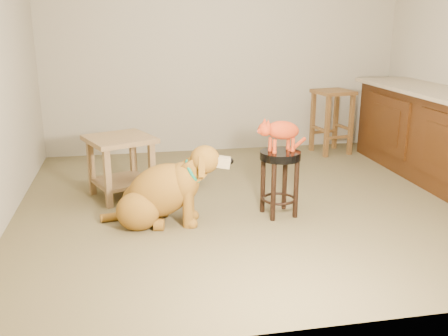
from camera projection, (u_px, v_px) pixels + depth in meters
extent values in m
cube|color=brown|center=(265.00, 201.00, 4.68)|extent=(4.50, 4.00, 0.01)
cube|color=#9C957E|center=(225.00, 48.00, 6.19)|extent=(4.50, 0.04, 2.60)
cube|color=#9C957E|center=(380.00, 91.00, 2.43)|extent=(4.50, 0.04, 2.60)
cube|color=#3C1F0A|center=(440.00, 138.00, 5.18)|extent=(0.60, 2.50, 0.90)
cube|color=gray|center=(443.00, 93.00, 5.04)|extent=(0.70, 2.56, 0.04)
cube|color=black|center=(438.00, 175.00, 5.31)|extent=(0.52, 2.50, 0.10)
cube|color=#3C1F0A|center=(445.00, 148.00, 4.60)|extent=(0.02, 0.90, 0.62)
cube|color=#3C1F0A|center=(386.00, 124.00, 5.63)|extent=(0.02, 0.90, 0.62)
cube|color=#321908|center=(444.00, 148.00, 4.59)|extent=(0.02, 0.60, 0.40)
cube|color=#321908|center=(385.00, 124.00, 5.63)|extent=(0.02, 0.60, 0.40)
cylinder|color=black|center=(285.00, 182.00, 4.42)|extent=(0.04, 0.04, 0.50)
cylinder|color=black|center=(263.00, 185.00, 4.35)|extent=(0.04, 0.04, 0.50)
cylinder|color=black|center=(296.00, 190.00, 4.23)|extent=(0.04, 0.04, 0.50)
cylinder|color=black|center=(273.00, 192.00, 4.16)|extent=(0.04, 0.04, 0.50)
torus|color=black|center=(279.00, 199.00, 4.32)|extent=(0.34, 0.34, 0.02)
cylinder|color=black|center=(280.00, 155.00, 4.21)|extent=(0.35, 0.35, 0.07)
cube|color=brown|center=(336.00, 120.00, 6.49)|extent=(0.06, 0.06, 0.75)
cube|color=brown|center=(313.00, 122.00, 6.38)|extent=(0.06, 0.06, 0.75)
cube|color=brown|center=(351.00, 125.00, 6.19)|extent=(0.06, 0.06, 0.75)
cube|color=brown|center=(327.00, 127.00, 6.07)|extent=(0.06, 0.06, 0.75)
cube|color=brown|center=(333.00, 92.00, 6.17)|extent=(0.50, 0.50, 0.04)
cube|color=brown|center=(133.00, 161.00, 5.02)|extent=(0.07, 0.07, 0.54)
cube|color=brown|center=(91.00, 167.00, 4.79)|extent=(0.07, 0.07, 0.54)
cube|color=brown|center=(152.00, 171.00, 4.67)|extent=(0.07, 0.07, 0.54)
cube|color=brown|center=(108.00, 179.00, 4.44)|extent=(0.07, 0.07, 0.54)
cube|color=brown|center=(119.00, 139.00, 4.64)|extent=(0.74, 0.74, 0.04)
cube|color=brown|center=(122.00, 181.00, 4.76)|extent=(0.63, 0.63, 0.03)
ellipsoid|color=brown|center=(143.00, 200.00, 4.27)|extent=(0.40, 0.35, 0.32)
ellipsoid|color=brown|center=(138.00, 211.00, 4.02)|extent=(0.40, 0.35, 0.32)
cylinder|color=brown|center=(163.00, 211.00, 4.32)|extent=(0.10, 0.11, 0.10)
cylinder|color=brown|center=(159.00, 225.00, 4.03)|extent=(0.10, 0.11, 0.10)
ellipsoid|color=brown|center=(160.00, 191.00, 4.11)|extent=(0.79, 0.51, 0.65)
ellipsoid|color=brown|center=(183.00, 182.00, 4.08)|extent=(0.32, 0.35, 0.33)
cylinder|color=brown|center=(189.00, 197.00, 4.22)|extent=(0.10, 0.10, 0.38)
cylinder|color=brown|center=(188.00, 205.00, 4.04)|extent=(0.10, 0.10, 0.38)
sphere|color=brown|center=(193.00, 216.00, 4.26)|extent=(0.10, 0.10, 0.10)
sphere|color=brown|center=(192.00, 224.00, 4.09)|extent=(0.10, 0.10, 0.10)
cylinder|color=brown|center=(193.00, 170.00, 4.05)|extent=(0.27, 0.21, 0.24)
ellipsoid|color=brown|center=(205.00, 159.00, 4.03)|extent=(0.28, 0.26, 0.23)
cube|color=#9D8962|center=(221.00, 162.00, 4.03)|extent=(0.17, 0.11, 0.11)
sphere|color=black|center=(230.00, 161.00, 4.03)|extent=(0.06, 0.06, 0.06)
cube|color=brown|center=(203.00, 159.00, 4.14)|extent=(0.06, 0.07, 0.17)
cube|color=brown|center=(202.00, 167.00, 3.94)|extent=(0.06, 0.07, 0.17)
torus|color=#0D6849|center=(193.00, 171.00, 4.06)|extent=(0.17, 0.24, 0.20)
cylinder|color=#D8BF4C|center=(199.00, 179.00, 4.08)|extent=(0.01, 0.04, 0.04)
cylinder|color=brown|center=(118.00, 216.00, 4.22)|extent=(0.31, 0.12, 0.07)
ellipsoid|color=#972C0F|center=(283.00, 130.00, 4.15)|extent=(0.33, 0.20, 0.20)
cylinder|color=#972C0F|center=(270.00, 144.00, 4.19)|extent=(0.03, 0.03, 0.12)
sphere|color=#972C0F|center=(270.00, 150.00, 4.21)|extent=(0.04, 0.04, 0.04)
cylinder|color=#972C0F|center=(275.00, 146.00, 4.12)|extent=(0.03, 0.03, 0.12)
sphere|color=#972C0F|center=(274.00, 152.00, 4.13)|extent=(0.04, 0.04, 0.04)
cylinder|color=#972C0F|center=(288.00, 143.00, 4.25)|extent=(0.03, 0.03, 0.12)
sphere|color=#972C0F|center=(288.00, 148.00, 4.26)|extent=(0.04, 0.04, 0.04)
cylinder|color=#972C0F|center=(293.00, 145.00, 4.17)|extent=(0.03, 0.03, 0.12)
sphere|color=#972C0F|center=(293.00, 150.00, 4.19)|extent=(0.04, 0.04, 0.04)
sphere|color=#972C0F|center=(265.00, 129.00, 4.09)|extent=(0.11, 0.11, 0.11)
sphere|color=#972C0F|center=(260.00, 131.00, 4.08)|extent=(0.04, 0.04, 0.04)
sphere|color=brown|center=(258.00, 131.00, 4.07)|extent=(0.02, 0.02, 0.02)
cone|color=#972C0F|center=(265.00, 121.00, 4.11)|extent=(0.06, 0.06, 0.05)
cone|color=#C66B60|center=(264.00, 122.00, 4.11)|extent=(0.03, 0.03, 0.03)
cone|color=#972C0F|center=(268.00, 123.00, 4.05)|extent=(0.06, 0.06, 0.05)
cone|color=#C66B60|center=(268.00, 123.00, 4.05)|extent=(0.03, 0.03, 0.03)
cylinder|color=#972C0F|center=(297.00, 145.00, 4.29)|extent=(0.21, 0.16, 0.11)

